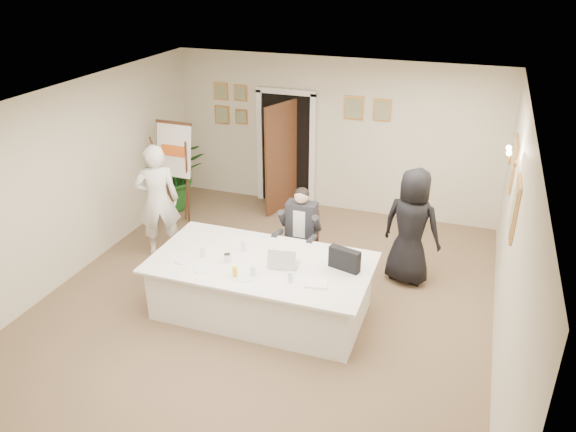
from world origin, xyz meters
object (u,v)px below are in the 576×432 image
(steel_jug, at_px, (227,258))
(potted_palm, at_px, (173,174))
(laptop, at_px, (285,255))
(seated_man, at_px, (300,232))
(standing_man, at_px, (158,201))
(standing_woman, at_px, (411,227))
(laptop_bag, at_px, (344,259))
(oj_glass, at_px, (235,272))
(conference_table, at_px, (262,286))
(paper_stack, at_px, (316,284))
(flip_chart, at_px, (179,178))

(steel_jug, bearing_deg, potted_palm, 130.80)
(laptop, bearing_deg, seated_man, 89.35)
(standing_man, relative_size, standing_woman, 1.05)
(laptop_bag, height_order, oj_glass, laptop_bag)
(conference_table, height_order, paper_stack, paper_stack)
(seated_man, bearing_deg, laptop, -74.72)
(seated_man, height_order, standing_woman, standing_woman)
(seated_man, relative_size, paper_stack, 5.18)
(oj_glass, bearing_deg, potted_palm, 130.63)
(paper_stack, height_order, steel_jug, steel_jug)
(steel_jug, bearing_deg, conference_table, 19.58)
(conference_table, bearing_deg, standing_man, 154.74)
(conference_table, height_order, laptop, laptop)
(flip_chart, xyz_separation_m, laptop, (2.69, -2.08, 0.07))
(potted_palm, bearing_deg, standing_woman, -14.57)
(oj_glass, relative_size, steel_jug, 1.18)
(potted_palm, distance_m, laptop, 4.11)
(conference_table, relative_size, oj_glass, 22.12)
(laptop_bag, bearing_deg, paper_stack, -99.99)
(potted_palm, bearing_deg, conference_table, -43.21)
(laptop, height_order, steel_jug, laptop)
(laptop_bag, bearing_deg, potted_palm, 162.70)
(flip_chart, relative_size, paper_stack, 6.79)
(standing_woman, bearing_deg, oj_glass, 58.64)
(conference_table, height_order, flip_chart, flip_chart)
(steel_jug, bearing_deg, flip_chart, 131.09)
(potted_palm, height_order, oj_glass, potted_palm)
(seated_man, bearing_deg, steel_jug, -107.25)
(conference_table, height_order, standing_man, standing_man)
(laptop_bag, bearing_deg, seated_man, 148.65)
(standing_woman, height_order, steel_jug, standing_woman)
(standing_man, relative_size, steel_jug, 16.57)
(oj_glass, bearing_deg, steel_jug, 128.98)
(laptop_bag, xyz_separation_m, oj_glass, (-1.23, -0.62, -0.08))
(steel_jug, bearing_deg, standing_man, 146.25)
(flip_chart, bearing_deg, standing_woman, -8.78)
(conference_table, xyz_separation_m, laptop_bag, (1.07, 0.17, 0.53))
(standing_woman, bearing_deg, steel_jug, 50.42)
(oj_glass, bearing_deg, standing_woman, 45.44)
(standing_woman, distance_m, laptop, 2.01)
(laptop_bag, xyz_separation_m, steel_jug, (-1.48, -0.32, -0.09))
(conference_table, bearing_deg, flip_chart, 138.40)
(conference_table, relative_size, laptop, 7.68)
(standing_man, bearing_deg, paper_stack, 122.73)
(standing_woman, height_order, paper_stack, standing_woman)
(seated_man, distance_m, laptop, 1.12)
(standing_man, bearing_deg, potted_palm, -100.66)
(standing_woman, xyz_separation_m, laptop_bag, (-0.66, -1.30, 0.05))
(standing_woman, bearing_deg, potted_palm, -1.38)
(standing_woman, distance_m, oj_glass, 2.69)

